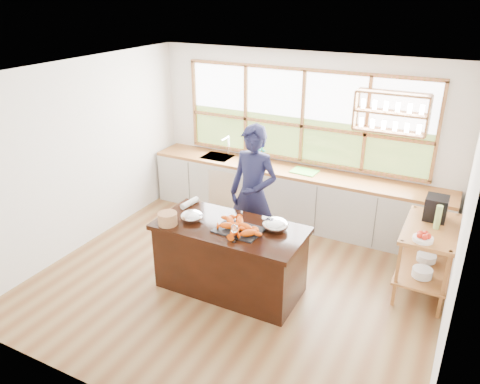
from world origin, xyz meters
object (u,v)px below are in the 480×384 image
Objects in this scene: espresso_machine at (436,208)px; wicker_basket at (168,219)px; island at (230,258)px; cook at (253,194)px.

espresso_machine is 3.33m from wicker_basket.
island is 0.95× the size of cook.
cook is at bearing -167.21° from espresso_machine.
wicker_basket is (-0.70, -0.30, 0.52)m from island.
espresso_machine is at bearing 31.66° from island.
wicker_basket is at bearing -112.58° from cook.
island is 2.64m from espresso_machine.
wicker_basket reaches higher than island.
wicker_basket is at bearing -149.76° from espresso_machine.
espresso_machine is (2.28, 0.50, 0.08)m from cook.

